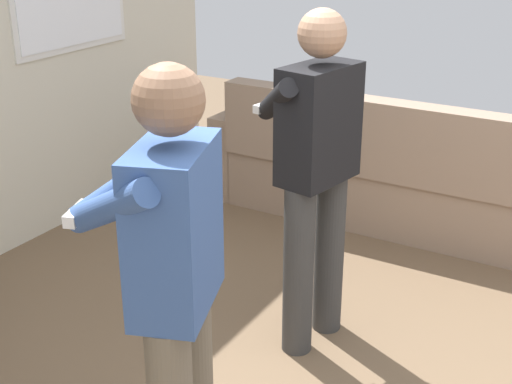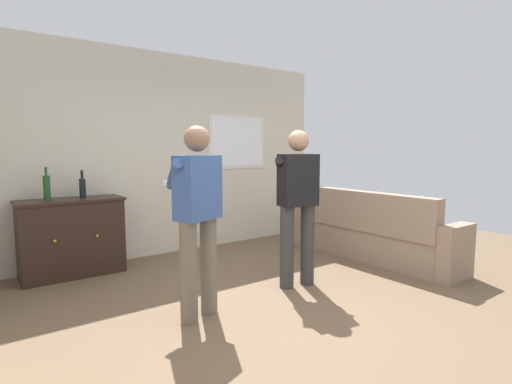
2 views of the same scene
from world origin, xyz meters
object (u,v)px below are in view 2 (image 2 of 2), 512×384
at_px(couch, 368,234).
at_px(person_standing_right, 297,200).
at_px(person_standing_left, 197,212).
at_px(bottle_wine_green, 47,187).
at_px(bottle_liquor_amber, 83,187).
at_px(sideboard_cabinet, 72,237).

xyz_separation_m(couch, person_standing_right, (-1.49, -0.22, 0.59)).
relative_size(couch, person_standing_right, 1.50).
relative_size(couch, person_standing_left, 1.50).
xyz_separation_m(bottle_wine_green, person_standing_right, (2.11, -1.84, -0.12)).
distance_m(person_standing_left, person_standing_right, 1.26).
bearing_deg(person_standing_right, bottle_wine_green, 138.98).
relative_size(couch, bottle_liquor_amber, 7.73).
bearing_deg(bottle_liquor_amber, bottle_wine_green, -176.65).
xyz_separation_m(sideboard_cabinet, bottle_wine_green, (-0.23, 0.01, 0.60)).
xyz_separation_m(couch, bottle_wine_green, (-3.60, 1.62, 0.71)).
bearing_deg(couch, bottle_liquor_amber, 153.05).
bearing_deg(bottle_liquor_amber, sideboard_cabinet, -166.72).
relative_size(person_standing_left, person_standing_right, 1.00).
relative_size(bottle_wine_green, person_standing_right, 0.22).
xyz_separation_m(sideboard_cabinet, person_standing_right, (1.88, -1.82, 0.48)).
bearing_deg(sideboard_cabinet, bottle_wine_green, 176.83).
distance_m(couch, person_standing_right, 1.62).
relative_size(sideboard_cabinet, person_standing_left, 0.69).
bearing_deg(sideboard_cabinet, bottle_liquor_amber, 13.28).
bearing_deg(person_standing_left, sideboard_cabinet, 108.00).
bearing_deg(couch, person_standing_left, -173.38).
distance_m(couch, bottle_wine_green, 4.01).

